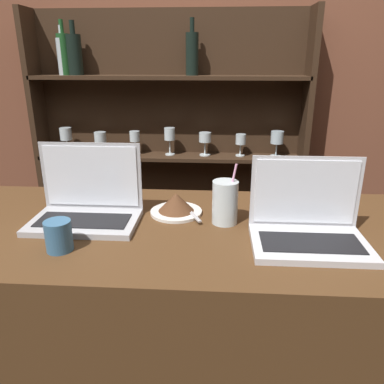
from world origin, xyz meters
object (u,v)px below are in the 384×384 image
(cake_plate, at_px, (176,205))
(coffee_cup, at_px, (59,236))
(laptop_near, at_px, (87,204))
(laptop_far, at_px, (308,224))
(water_glass, at_px, (225,202))

(cake_plate, height_order, coffee_cup, coffee_cup)
(laptop_near, height_order, coffee_cup, laptop_near)
(laptop_far, height_order, cake_plate, laptop_far)
(laptop_far, bearing_deg, coffee_cup, -171.65)
(laptop_far, bearing_deg, water_glass, 154.06)
(laptop_near, relative_size, coffee_cup, 3.88)
(coffee_cup, bearing_deg, cake_plate, 43.70)
(laptop_near, relative_size, cake_plate, 1.83)
(laptop_far, relative_size, coffee_cup, 3.71)
(laptop_far, height_order, coffee_cup, laptop_far)
(cake_plate, distance_m, coffee_cup, 0.39)
(laptop_far, distance_m, water_glass, 0.25)
(water_glass, bearing_deg, cake_plate, 158.47)
(cake_plate, xyz_separation_m, coffee_cup, (-0.28, -0.27, 0.01))
(laptop_near, xyz_separation_m, laptop_far, (0.66, -0.10, -0.00))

